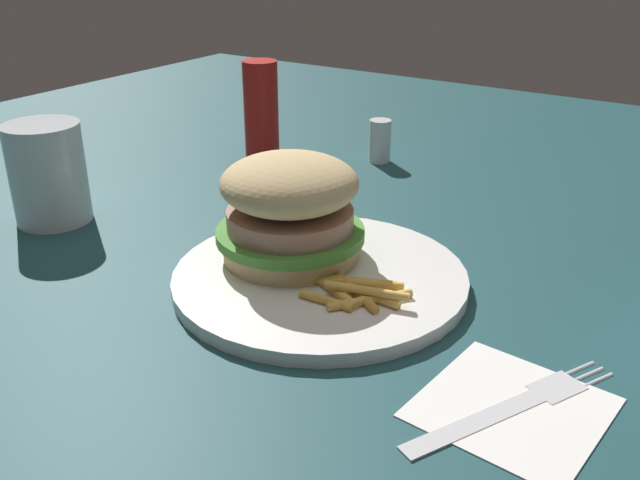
# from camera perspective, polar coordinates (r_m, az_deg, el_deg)

# --- Properties ---
(ground_plane) EXTENTS (1.60, 1.60, 0.00)m
(ground_plane) POSITION_cam_1_polar(r_m,az_deg,el_deg) (0.64, -0.45, -2.01)
(ground_plane) COLOR #1E474C
(plate) EXTENTS (0.25, 0.25, 0.01)m
(plate) POSITION_cam_1_polar(r_m,az_deg,el_deg) (0.60, 0.00, -3.10)
(plate) COLOR white
(plate) RESTS_ON ground_plane
(sandwich) EXTENTS (0.13, 0.13, 0.09)m
(sandwich) POSITION_cam_1_polar(r_m,az_deg,el_deg) (0.61, -2.46, 2.62)
(sandwich) COLOR tan
(sandwich) RESTS_ON plate
(fries_pile) EXTENTS (0.07, 0.09, 0.01)m
(fries_pile) POSITION_cam_1_polar(r_m,az_deg,el_deg) (0.56, 2.89, -4.15)
(fries_pile) COLOR #E5B251
(fries_pile) RESTS_ON plate
(napkin) EXTENTS (0.12, 0.12, 0.00)m
(napkin) POSITION_cam_1_polar(r_m,az_deg,el_deg) (0.48, 15.32, -12.95)
(napkin) COLOR white
(napkin) RESTS_ON ground_plane
(fork) EXTENTS (0.16, 0.09, 0.00)m
(fork) POSITION_cam_1_polar(r_m,az_deg,el_deg) (0.48, 15.49, -12.64)
(fork) COLOR silver
(fork) RESTS_ON napkin
(drink_glass) EXTENTS (0.08, 0.08, 0.10)m
(drink_glass) POSITION_cam_1_polar(r_m,az_deg,el_deg) (0.77, -21.15, 4.59)
(drink_glass) COLOR silver
(drink_glass) RESTS_ON ground_plane
(ketchup_bottle) EXTENTS (0.04, 0.04, 0.13)m
(ketchup_bottle) POSITION_cam_1_polar(r_m,az_deg,el_deg) (0.91, -4.80, 10.32)
(ketchup_bottle) COLOR #B21914
(ketchup_bottle) RESTS_ON ground_plane
(salt_shaker) EXTENTS (0.03, 0.03, 0.06)m
(salt_shaker) POSITION_cam_1_polar(r_m,az_deg,el_deg) (0.91, 4.88, 8.02)
(salt_shaker) COLOR white
(salt_shaker) RESTS_ON ground_plane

